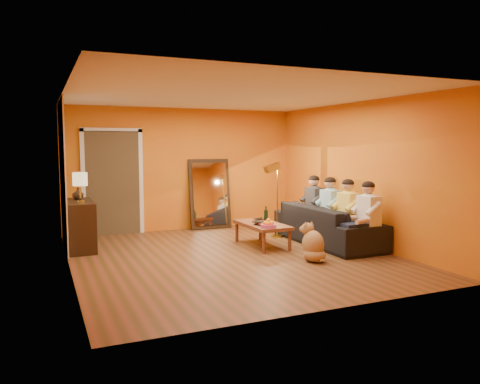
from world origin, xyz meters
name	(u,v)px	position (x,y,z in m)	size (l,w,h in m)	color
room_shell	(224,176)	(0.00, 0.37, 1.30)	(5.00, 5.50, 2.60)	brown
white_accent	(63,175)	(-2.48, 1.75, 1.30)	(0.02, 1.90, 2.58)	white
doorway_recess	(112,183)	(-1.50, 2.83, 1.05)	(1.06, 0.30, 2.10)	#3F2D19
door_jamb_left	(83,184)	(-2.07, 2.71, 1.05)	(0.08, 0.06, 2.20)	white
door_jamb_right	(141,182)	(-0.93, 2.71, 1.05)	(0.08, 0.06, 2.20)	white
door_header	(111,130)	(-1.50, 2.71, 2.12)	(1.22, 0.06, 0.08)	white
mirror_frame	(210,194)	(0.55, 2.63, 0.76)	(0.92, 0.06, 1.52)	black
mirror_glass	(210,194)	(0.55, 2.59, 0.76)	(0.78, 0.02, 1.36)	white
sideboard	(80,225)	(-2.24, 1.55, 0.42)	(0.44, 1.18, 0.85)	black
table_lamp	(80,188)	(-2.24, 1.25, 1.10)	(0.24, 0.24, 0.51)	beige
sofa	(327,224)	(2.00, 0.24, 0.36)	(0.95, 2.44, 0.71)	black
coffee_table	(262,235)	(0.78, 0.50, 0.21)	(0.62, 1.22, 0.42)	brown
floor_lamp	(277,201)	(1.43, 1.14, 0.72)	(0.30, 0.24, 1.44)	gold
dog	(313,242)	(1.04, -0.79, 0.31)	(0.34, 0.53, 0.62)	#AD814E
person_far_left	(368,218)	(2.13, -0.76, 0.61)	(0.70, 0.44, 1.22)	silver
person_mid_left	(348,214)	(2.13, -0.21, 0.61)	(0.70, 0.44, 1.22)	#EFD24F
person_mid_right	(330,210)	(2.13, 0.34, 0.61)	(0.70, 0.44, 1.22)	#8ABCD6
person_far_right	(315,206)	(2.13, 0.89, 0.61)	(0.70, 0.44, 1.22)	#2E2E33
fruit_bowl	(268,223)	(0.68, 0.05, 0.50)	(0.26, 0.26, 0.16)	#CD4889
wine_bottle	(266,215)	(0.83, 0.45, 0.58)	(0.07, 0.07, 0.31)	black
tumbler	(265,219)	(0.90, 0.62, 0.46)	(0.10, 0.10, 0.09)	#B27F3F
laptop	(263,219)	(0.96, 0.85, 0.43)	(0.33, 0.21, 0.03)	black
book_lower	(258,225)	(0.60, 0.30, 0.43)	(0.17, 0.23, 0.02)	black
book_mid	(258,224)	(0.61, 0.31, 0.45)	(0.16, 0.22, 0.02)	#B62A14
book_upper	(258,223)	(0.60, 0.29, 0.47)	(0.19, 0.25, 0.02)	black
vase	(78,194)	(-2.24, 1.80, 0.95)	(0.20, 0.20, 0.21)	black
flowers	(77,179)	(-2.24, 1.80, 1.23)	(0.17, 0.17, 0.51)	#B62A14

